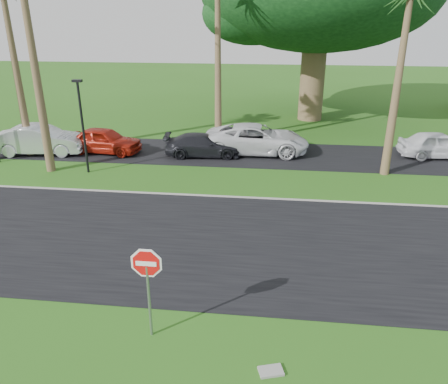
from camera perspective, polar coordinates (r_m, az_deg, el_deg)
ground at (r=14.24m, az=-8.11°, el=-9.95°), size 120.00×120.00×0.00m
road at (r=15.91m, az=-6.34°, el=-6.11°), size 120.00×8.00×0.02m
parking_strip at (r=25.47m, az=-1.18°, el=5.14°), size 120.00×5.00×0.02m
curb at (r=19.47m, az=-3.75°, el=-0.42°), size 120.00×0.12×0.06m
stop_sign_near at (r=10.75m, az=-9.99°, el=-10.61°), size 1.05×0.07×2.62m
streetlight_right at (r=22.70m, az=-18.04°, el=8.81°), size 0.45×0.25×4.64m
car_silver at (r=27.17m, az=-22.88°, el=6.26°), size 5.17×2.35×1.64m
car_red at (r=26.24m, az=-15.37°, el=6.49°), size 4.45×2.21×1.46m
car_dark at (r=24.76m, az=-2.74°, el=6.11°), size 4.49×2.20×1.26m
car_minivan at (r=25.31m, az=4.29°, el=6.89°), size 5.97×2.84×1.65m
car_pickup at (r=27.22m, az=26.20°, el=5.53°), size 4.40×2.11×1.45m
utility_slab at (r=10.76m, az=6.14°, el=-22.23°), size 0.63×0.50×0.06m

